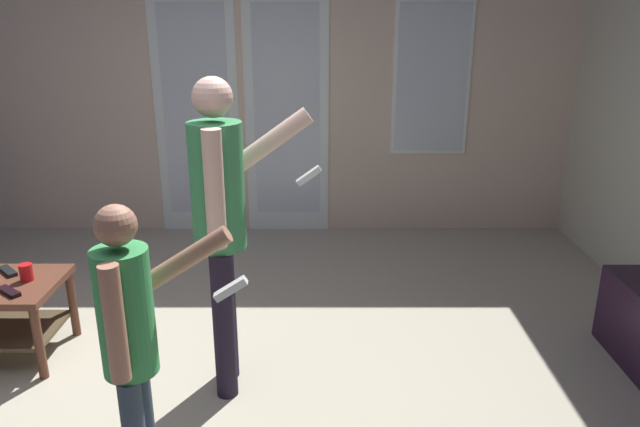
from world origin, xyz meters
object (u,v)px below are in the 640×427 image
(cup_by_laptop, at_px, (29,272))
(dvd_remote_slim, at_px, (12,291))
(person_adult, at_px, (224,212))
(person_child, at_px, (134,336))
(tv_remote_black, at_px, (11,271))

(cup_by_laptop, relative_size, dvd_remote_slim, 0.57)
(dvd_remote_slim, bearing_deg, cup_by_laptop, 121.04)
(person_adult, distance_m, cup_by_laptop, 1.30)
(person_adult, xyz_separation_m, dvd_remote_slim, (-1.19, 0.15, -0.50))
(dvd_remote_slim, bearing_deg, person_adult, 30.69)
(cup_by_laptop, bearing_deg, person_adult, -15.15)
(person_child, distance_m, tv_remote_black, 1.69)
(person_adult, xyz_separation_m, person_child, (-0.21, -0.82, -0.21))
(person_adult, bearing_deg, tv_remote_black, 162.56)
(person_adult, relative_size, person_child, 1.27)
(cup_by_laptop, height_order, tv_remote_black, cup_by_laptop)
(person_child, relative_size, tv_remote_black, 7.47)
(cup_by_laptop, bearing_deg, dvd_remote_slim, -96.87)
(tv_remote_black, relative_size, dvd_remote_slim, 1.00)
(person_adult, height_order, dvd_remote_slim, person_adult)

